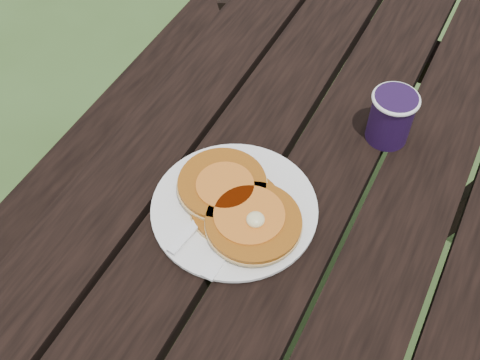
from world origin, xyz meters
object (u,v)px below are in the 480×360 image
at_px(pancake_stack, 238,205).
at_px(coffee_cup, 392,115).
at_px(plate, 234,209).
at_px(picnic_table, 269,352).

relative_size(pancake_stack, coffee_cup, 2.32).
distance_m(plate, coffee_cup, 0.32).
bearing_deg(plate, picnic_table, -23.44).
height_order(pancake_stack, coffee_cup, coffee_cup).
distance_m(plate, pancake_stack, 0.02).
relative_size(picnic_table, pancake_stack, 7.95).
xyz_separation_m(picnic_table, pancake_stack, (-0.09, 0.04, 0.41)).
bearing_deg(picnic_table, plate, 156.56).
bearing_deg(coffee_cup, plate, -121.76).
height_order(picnic_table, coffee_cup, coffee_cup).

